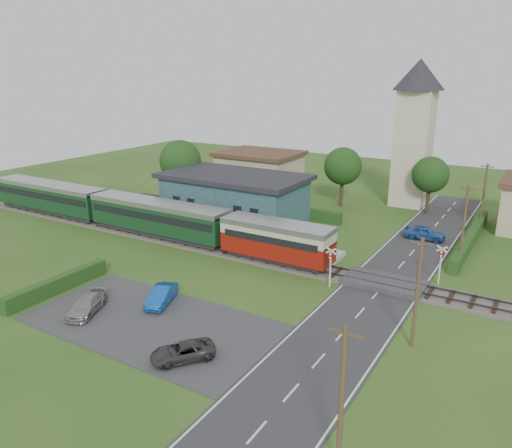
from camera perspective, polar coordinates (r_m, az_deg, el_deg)
The scene contains 31 objects.
ground at distance 42.69m, azimuth 0.65°, elevation -5.17°, with size 120.00×120.00×0.00m, color #2D4C19.
railway_track at distance 44.26m, azimuth 1.96°, elevation -4.19°, with size 76.00×3.20×0.49m.
road at distance 39.02m, azimuth 13.54°, elevation -7.86°, with size 6.00×70.00×0.05m, color #28282B.
car_park at distance 34.76m, azimuth -11.81°, elevation -10.95°, with size 17.00×9.00×0.08m, color #333335.
crossing_deck at distance 40.70m, azimuth 14.44°, elevation -6.55°, with size 6.20×3.40×0.45m, color #333335.
platform at distance 51.92m, azimuth -5.99°, elevation -0.89°, with size 30.00×3.00×0.45m, color gray.
equipment_hut at distance 56.50m, azimuth -12.55°, elevation 1.89°, with size 2.30×2.30×2.55m.
station_building at distance 55.78m, azimuth -2.50°, elevation 3.10°, with size 16.00×9.00×5.30m.
train at distance 53.11m, azimuth -13.69°, elevation 1.32°, with size 43.20×2.90×3.40m.
church_tower at distance 64.15m, azimuth 17.74°, elevation 10.99°, with size 6.00×6.00×17.60m.
house_west at distance 69.95m, azimuth 0.41°, elevation 6.07°, with size 10.80×8.80×5.50m.
hedge_carpark at distance 41.09m, azimuth -21.75°, elevation -6.47°, with size 0.80×9.00×1.20m, color #193814.
hedge_roadside at distance 52.78m, azimuth 23.33°, elevation -1.51°, with size 0.80×18.00×1.20m, color #193814.
hedge_station at distance 59.98m, azimuth -0.10°, elevation 2.10°, with size 22.00×0.80×1.30m, color #193814.
tree_a at distance 63.44m, azimuth -8.63°, elevation 7.11°, with size 5.20×5.20×8.00m.
tree_b at distance 62.18m, azimuth 9.89°, elevation 6.51°, with size 4.60×4.60×7.34m.
tree_c at distance 61.39m, azimuth 19.31°, elevation 5.32°, with size 4.20×4.20×6.78m.
utility_pole_a at distance 21.21m, azimuth 9.73°, elevation -19.46°, with size 1.40×0.22×7.00m.
utility_pole_b at distance 31.31m, azimuth 17.94°, elevation -7.42°, with size 1.40×0.22×7.00m.
utility_pole_c at distance 46.21m, azimuth 22.66°, elevation -0.01°, with size 1.40×0.22×7.00m.
utility_pole_d at distance 57.77m, azimuth 24.56°, elevation 2.99°, with size 1.40×0.22×7.00m.
crossing_signal_near at distance 38.93m, azimuth 8.53°, elevation -4.23°, with size 0.84×0.28×3.28m.
crossing_signal_far at distance 41.46m, azimuth 20.37°, elevation -3.80°, with size 0.84×0.28×3.28m.
streetlamp_west at distance 69.70m, azimuth -6.69°, elevation 6.12°, with size 0.30×0.30×5.15m.
streetlamp_east at distance 62.62m, azimuth 26.71°, elevation 3.15°, with size 0.30×0.30×5.15m.
car_on_road at distance 52.47m, azimuth 18.72°, elevation -0.96°, with size 1.60×3.98×1.36m, color #26559C.
car_park_blue at distance 36.91m, azimuth -10.76°, elevation -8.02°, with size 1.30×3.73×1.23m, color #114AA3.
car_park_silver at distance 36.93m, azimuth -18.80°, elevation -8.73°, with size 1.62×3.98×1.16m, color gray.
car_park_dark at distance 30.12m, azimuth -8.39°, elevation -14.24°, with size 1.72×3.73×1.04m, color #363637.
pedestrian_near at distance 47.17m, azimuth 1.81°, elevation -1.27°, with size 0.63×0.41×1.73m, color gray.
pedestrian_far at distance 56.24m, azimuth -12.02°, elevation 1.36°, with size 0.81×0.63×1.66m, color gray.
Camera 1 is at (19.93, -34.10, 16.18)m, focal length 35.00 mm.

